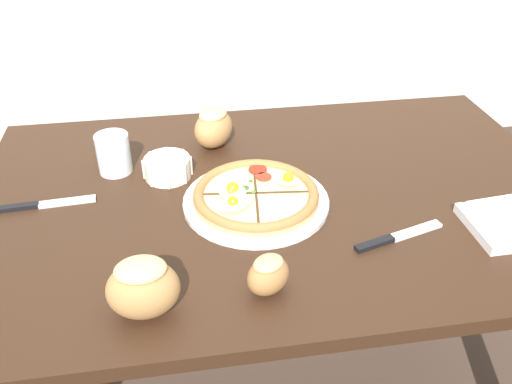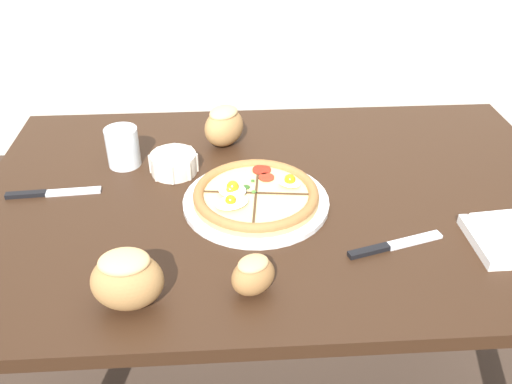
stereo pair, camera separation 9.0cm
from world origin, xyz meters
name	(u,v)px [view 1 (the left image)]	position (x,y,z in m)	size (l,w,h in m)	color
dining_table	(277,231)	(0.00, 0.00, 0.66)	(1.29, 0.84, 0.77)	#331E11
pizza	(256,197)	(-0.06, -0.04, 0.79)	(0.30, 0.30, 0.06)	white
ramekin_bowl	(167,167)	(-0.23, 0.10, 0.79)	(0.11, 0.11, 0.05)	silver
bread_piece_near	(268,274)	(-0.07, -0.30, 0.81)	(0.10, 0.09, 0.07)	#A3703D
bread_piece_mid	(143,287)	(-0.28, -0.31, 0.82)	(0.12, 0.09, 0.11)	#B27F47
bread_piece_far	(214,127)	(-0.12, 0.23, 0.82)	(0.13, 0.14, 0.10)	#B27F47
knife_main	(45,204)	(-0.49, 0.02, 0.77)	(0.20, 0.03, 0.01)	silver
knife_spare	(398,236)	(0.20, -0.20, 0.77)	(0.19, 0.07, 0.01)	silver
water_glass	(114,156)	(-0.35, 0.14, 0.81)	(0.08, 0.08, 0.09)	white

